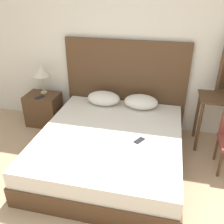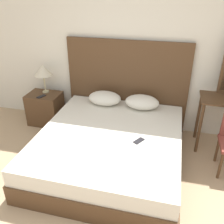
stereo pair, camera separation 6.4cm
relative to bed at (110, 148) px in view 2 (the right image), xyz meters
name	(u,v)px [view 2 (the right image)]	position (x,y,z in m)	size (l,w,h in m)	color
wall_back	(134,46)	(0.08, 1.12, 1.12)	(10.00, 0.06, 2.70)	silver
bed	(110,148)	(0.00, 0.00, 0.00)	(1.84, 2.04, 0.47)	#4C331E
headboard	(126,86)	(0.00, 1.04, 0.49)	(1.93, 0.05, 1.45)	#4C331E
pillow_left	(105,98)	(-0.29, 0.79, 0.34)	(0.52, 0.35, 0.21)	silver
pillow_right	(142,102)	(0.29, 0.79, 0.34)	(0.52, 0.35, 0.21)	silver
phone_on_bed	(139,141)	(0.39, -0.10, 0.24)	(0.14, 0.16, 0.01)	#232328
nightstand	(46,108)	(-1.35, 0.78, 0.04)	(0.54, 0.41, 0.54)	#4C331E
table_lamp	(43,71)	(-1.35, 0.86, 0.69)	(0.29, 0.29, 0.47)	tan
phone_on_nightstand	(41,96)	(-1.34, 0.67, 0.31)	(0.12, 0.17, 0.01)	black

